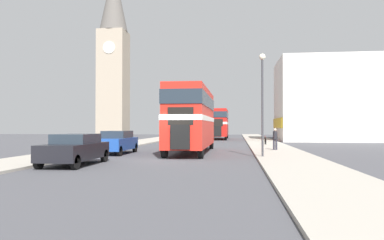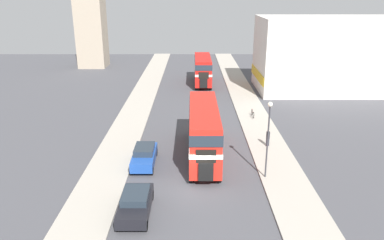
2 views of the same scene
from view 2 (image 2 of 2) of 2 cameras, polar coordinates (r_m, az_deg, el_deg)
name	(u,v)px [view 2 (image 2 of 2)]	position (r m, az deg, el deg)	size (l,w,h in m)	color
ground_plane	(193,187)	(27.34, 0.10, -10.14)	(120.00, 120.00, 0.00)	#47474C
sidewalk_right	(286,186)	(28.17, 14.17, -9.71)	(3.50, 120.00, 0.12)	#A8A093
sidewalk_left	(99,186)	(28.10, -14.01, -9.77)	(3.50, 120.00, 0.12)	#A8A093
double_decker_bus	(202,128)	(31.13, 1.59, -1.21)	(2.40, 10.96, 4.32)	red
bus_distant	(201,68)	(56.62, 1.42, 7.94)	(2.39, 9.56, 4.11)	red
car_parked_near	(134,203)	(24.24, -8.78, -12.43)	(1.84, 4.36, 1.47)	black
car_parked_mid	(143,156)	(30.52, -7.48, -5.41)	(1.72, 4.41, 1.52)	#1E479E
pedestrian_walking	(267,137)	(34.18, 11.29, -2.50)	(0.31, 0.31, 1.55)	#282833
bicycle_on_pavement	(251,113)	(42.04, 9.01, 0.99)	(0.05, 1.76, 0.78)	black
street_lamp	(267,129)	(27.45, 11.37, -1.33)	(0.36, 0.36, 5.86)	#38383D
shop_building_block	(332,54)	(56.01, 20.52, 9.34)	(20.77, 10.29, 10.09)	silver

